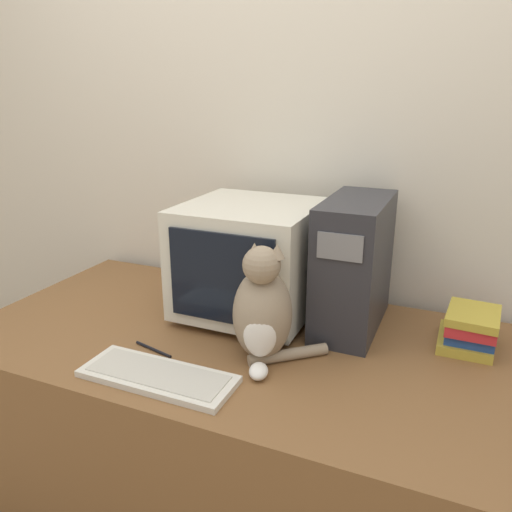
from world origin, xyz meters
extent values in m
cube|color=beige|center=(0.00, 0.95, 1.25)|extent=(7.00, 0.05, 2.50)
cube|color=brown|center=(0.00, 0.44, 0.35)|extent=(1.71, 0.88, 0.71)
cube|color=beige|center=(-0.02, 0.62, 0.72)|extent=(0.30, 0.25, 0.02)
cube|color=beige|center=(-0.02, 0.62, 0.91)|extent=(0.43, 0.42, 0.36)
cube|color=black|center=(-0.02, 0.40, 0.91)|extent=(0.34, 0.01, 0.28)
cube|color=#28282D|center=(0.32, 0.67, 0.92)|extent=(0.18, 0.40, 0.42)
cube|color=slate|center=(0.32, 0.46, 1.04)|extent=(0.13, 0.01, 0.08)
cube|color=silver|center=(-0.08, 0.13, 0.72)|extent=(0.43, 0.16, 0.02)
cube|color=beige|center=(-0.08, 0.13, 0.73)|extent=(0.39, 0.13, 0.00)
ellipsoid|color=gray|center=(0.13, 0.37, 0.84)|extent=(0.23, 0.25, 0.27)
ellipsoid|color=white|center=(0.15, 0.29, 0.82)|extent=(0.11, 0.08, 0.15)
sphere|color=gray|center=(0.14, 0.33, 1.00)|extent=(0.13, 0.13, 0.10)
cone|color=gray|center=(0.12, 0.33, 1.04)|extent=(0.04, 0.04, 0.04)
cone|color=gray|center=(0.18, 0.35, 1.04)|extent=(0.04, 0.04, 0.04)
ellipsoid|color=white|center=(0.16, 0.25, 0.73)|extent=(0.07, 0.09, 0.04)
cylinder|color=gray|center=(0.21, 0.37, 0.73)|extent=(0.20, 0.18, 0.03)
cube|color=gold|center=(0.67, 0.66, 0.72)|extent=(0.16, 0.20, 0.03)
cube|color=#234793|center=(0.68, 0.66, 0.75)|extent=(0.14, 0.16, 0.03)
cube|color=red|center=(0.68, 0.65, 0.79)|extent=(0.14, 0.18, 0.03)
cube|color=gold|center=(0.68, 0.65, 0.82)|extent=(0.16, 0.19, 0.03)
cylinder|color=black|center=(-0.18, 0.26, 0.71)|extent=(0.14, 0.04, 0.01)
camera|label=1|loc=(0.62, -0.84, 1.45)|focal=35.00mm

